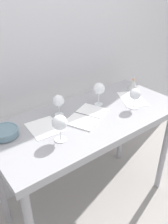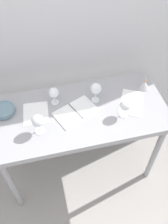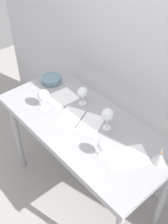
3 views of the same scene
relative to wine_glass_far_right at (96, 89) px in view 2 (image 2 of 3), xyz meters
The scene contains 12 objects.
ground_plane 1.04m from the wine_glass_far_right, 151.13° to the right, with size 6.00×6.00×0.00m, color #9F9A95.
back_wall 0.51m from the wine_glass_far_right, 111.20° to the left, with size 3.80×0.04×2.60m, color silver.
steel_counter 0.29m from the wine_glass_far_right, 149.46° to the right, with size 1.40×0.65×0.90m.
wine_glass_far_right is the anchor object (origin of this frame).
wine_glass_far_left 0.33m from the wine_glass_far_right, behind, with size 0.08×0.08×0.15m.
wine_glass_near_right 0.27m from the wine_glass_far_right, 49.59° to the right, with size 0.08×0.08×0.15m.
wine_glass_near_left 0.52m from the wine_glass_far_right, 156.87° to the right, with size 0.09×0.09×0.17m.
open_notebook 0.24m from the wine_glass_far_right, 153.65° to the right, with size 0.38×0.32×0.01m.
tasting_sheet_upper 0.32m from the wine_glass_far_right, 18.74° to the right, with size 0.17×0.28×0.00m, color white.
tasting_sheet_lower 0.51m from the wine_glass_far_right, behind, with size 0.19×0.23×0.00m, color white.
tasting_bowl 0.73m from the wine_glass_far_right, behind, with size 0.17×0.17×0.05m.
decanter_funnel 0.44m from the wine_glass_far_right, ahead, with size 0.10×0.10×0.13m.
Camera 2 is at (-0.25, -1.22, 2.39)m, focal length 39.74 mm.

